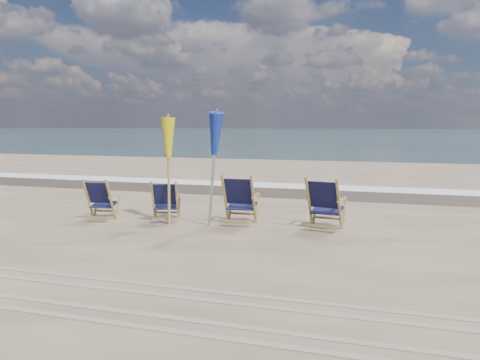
{
  "coord_description": "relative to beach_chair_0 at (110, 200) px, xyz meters",
  "views": [
    {
      "loc": [
        2.99,
        -7.58,
        2.11
      ],
      "look_at": [
        0.0,
        2.2,
        0.9
      ],
      "focal_mm": 35.0,
      "sensor_mm": 36.0,
      "label": 1
    }
  ],
  "objects": [
    {
      "name": "surf_foam",
      "position": [
        2.69,
        7.03,
        -0.47
      ],
      "size": [
        200.0,
        1.4,
        0.01
      ],
      "primitive_type": "cube",
      "color": "silver",
      "rests_on": "ground"
    },
    {
      "name": "beach_chair_0",
      "position": [
        0.0,
        0.0,
        0.0
      ],
      "size": [
        0.69,
        0.76,
        0.94
      ],
      "primitive_type": null,
      "rotation": [
        0.0,
        0.0,
        3.28
      ],
      "color": "#121435",
      "rests_on": "ground"
    },
    {
      "name": "beach_chair_1",
      "position": [
        1.44,
        0.34,
        -0.01
      ],
      "size": [
        0.77,
        0.82,
        0.92
      ],
      "primitive_type": null,
      "rotation": [
        0.0,
        0.0,
        3.46
      ],
      "color": "#121435",
      "rests_on": "ground"
    },
    {
      "name": "umbrella_yellow",
      "position": [
        1.37,
        0.1,
        1.24
      ],
      "size": [
        0.3,
        0.3,
        2.24
      ],
      "color": "#9D8046",
      "rests_on": "ground"
    },
    {
      "name": "ocean",
      "position": [
        2.69,
        126.73,
        -0.47
      ],
      "size": [
        400.0,
        400.0,
        0.0
      ],
      "primitive_type": "plane",
      "color": "#334F54",
      "rests_on": "ground"
    },
    {
      "name": "wet_sand_strip",
      "position": [
        2.69,
        5.53,
        -0.47
      ],
      "size": [
        200.0,
        2.6,
        0.0
      ],
      "primitive_type": "cube",
      "color": "#42362A",
      "rests_on": "ground"
    },
    {
      "name": "beach_chair_2",
      "position": [
        3.14,
        0.41,
        0.08
      ],
      "size": [
        0.74,
        0.83,
        1.1
      ],
      "primitive_type": null,
      "rotation": [
        0.0,
        0.0,
        3.19
      ],
      "color": "#121435",
      "rests_on": "ground"
    },
    {
      "name": "tire_tracks",
      "position": [
        2.69,
        -4.07,
        -0.47
      ],
      "size": [
        80.0,
        1.3,
        0.01
      ],
      "primitive_type": null,
      "color": "gray",
      "rests_on": "ground"
    },
    {
      "name": "umbrella_blue",
      "position": [
        2.38,
        0.03,
        1.37
      ],
      "size": [
        0.3,
        0.3,
        2.38
      ],
      "color": "#A5A5AD",
      "rests_on": "ground"
    },
    {
      "name": "beach_chair_3",
      "position": [
        4.89,
        0.38,
        0.08
      ],
      "size": [
        0.82,
        0.89,
        1.1
      ],
      "primitive_type": null,
      "rotation": [
        0.0,
        0.0,
        2.98
      ],
      "color": "#121435",
      "rests_on": "ground"
    }
  ]
}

